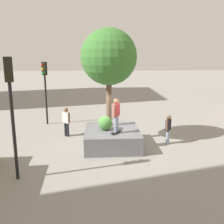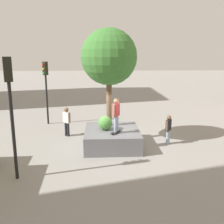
% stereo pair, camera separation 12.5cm
% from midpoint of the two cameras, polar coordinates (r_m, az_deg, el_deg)
% --- Properties ---
extents(ground_plane, '(120.00, 120.00, 0.00)m').
position_cam_midpoint_polar(ground_plane, '(13.07, 0.72, -7.56)').
color(ground_plane, gray).
extents(planter_ledge, '(2.96, 2.70, 0.87)m').
position_cam_midpoint_polar(planter_ledge, '(12.91, 0.28, -5.78)').
color(planter_ledge, slate).
rests_on(planter_ledge, ground).
extents(plaza_tree, '(2.83, 2.83, 4.97)m').
position_cam_midpoint_polar(plaza_tree, '(12.99, -0.40, 12.17)').
color(plaza_tree, brown).
rests_on(plaza_tree, planter_ledge).
extents(boxwood_shrub, '(0.70, 0.70, 0.70)m').
position_cam_midpoint_polar(boxwood_shrub, '(12.64, -1.23, -2.47)').
color(boxwood_shrub, '#4C8C3D').
rests_on(boxwood_shrub, planter_ledge).
extents(skateboard, '(0.79, 0.61, 0.07)m').
position_cam_midpoint_polar(skateboard, '(12.20, 1.23, -4.48)').
color(skateboard, black).
rests_on(skateboard, planter_ledge).
extents(skateboarder, '(0.50, 0.37, 1.62)m').
position_cam_midpoint_polar(skateboarder, '(11.95, 1.25, -0.12)').
color(skateboarder, '#8C9EB7').
rests_on(skateboarder, skateboard).
extents(traffic_light_corner, '(0.37, 0.37, 4.09)m').
position_cam_midpoint_polar(traffic_light_corner, '(17.07, -14.40, 6.57)').
color(traffic_light_corner, black).
rests_on(traffic_light_corner, ground).
extents(traffic_light_median, '(0.37, 0.35, 4.47)m').
position_cam_midpoint_polar(traffic_light_median, '(9.57, -21.49, 2.92)').
color(traffic_light_median, black).
rests_on(traffic_light_median, ground).
extents(bystander_watching, '(0.44, 0.37, 1.53)m').
position_cam_midpoint_polar(bystander_watching, '(13.39, 12.78, -3.41)').
color(bystander_watching, '#8C9EB7').
rests_on(bystander_watching, ground).
extents(passerby_with_bag, '(0.43, 0.46, 1.65)m').
position_cam_midpoint_polar(passerby_with_bag, '(14.53, -9.87, -1.71)').
color(passerby_with_bag, black).
rests_on(passerby_with_bag, ground).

